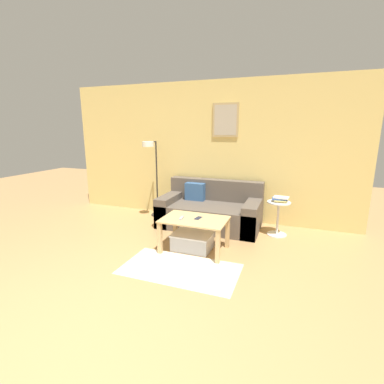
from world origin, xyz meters
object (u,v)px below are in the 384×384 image
couch (210,211)px  side_table (278,215)px  coffee_table (195,225)px  floor_lamp (152,166)px  cell_phone (198,218)px  book_stack (281,199)px  storage_bin (193,241)px  remote_control (182,218)px

couch → side_table: couch is taller
coffee_table → floor_lamp: bearing=138.7°
side_table → cell_phone: side_table is taller
couch → coffee_table: couch is taller
side_table → book_stack: bearing=18.3°
coffee_table → storage_bin: bearing=147.3°
cell_phone → couch: bearing=104.5°
book_stack → side_table: bearing=-161.7°
cell_phone → side_table: bearing=51.1°
floor_lamp → side_table: bearing=-1.9°
coffee_table → remote_control: remote_control is taller
couch → storage_bin: couch is taller
storage_bin → book_stack: size_ratio=2.12×
side_table → remote_control: bearing=-138.8°
remote_control → cell_phone: 0.23m
storage_bin → couch: bearing=92.9°
coffee_table → cell_phone: size_ratio=6.47×
side_table → remote_control: (-1.24, -1.08, 0.15)m
storage_bin → remote_control: bearing=-147.5°
floor_lamp → side_table: (2.32, -0.08, -0.68)m
storage_bin → coffee_table: bearing=-32.7°
floor_lamp → storage_bin: bearing=-41.5°
coffee_table → book_stack: 1.51m
side_table → cell_phone: 1.43m
storage_bin → side_table: (1.10, 1.00, 0.22)m
remote_control → book_stack: bearing=32.5°
couch → storage_bin: bearing=-87.1°
coffee_table → side_table: side_table is taller
coffee_table → couch: bearing=95.0°
cell_phone → coffee_table: bearing=-132.9°
coffee_table → floor_lamp: floor_lamp is taller
storage_bin → book_stack: (1.12, 1.01, 0.49)m
book_stack → storage_bin: bearing=-138.2°
storage_bin → side_table: bearing=42.1°
floor_lamp → book_stack: (2.34, -0.07, -0.42)m
couch → remote_control: bearing=-94.0°
coffee_table → side_table: 1.48m
storage_bin → side_table: size_ratio=1.00×
storage_bin → side_table: side_table is taller
couch → side_table: (1.16, -0.05, 0.07)m
cell_phone → floor_lamp: bearing=147.6°
storage_bin → book_stack: book_stack is taller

